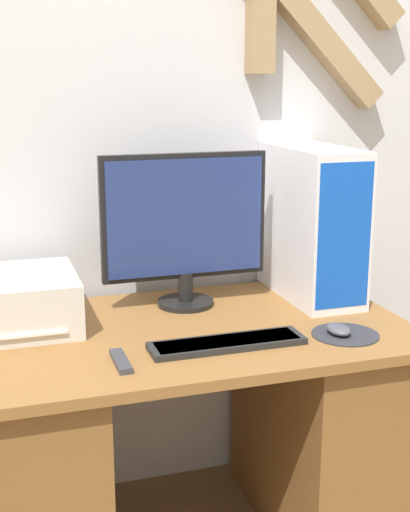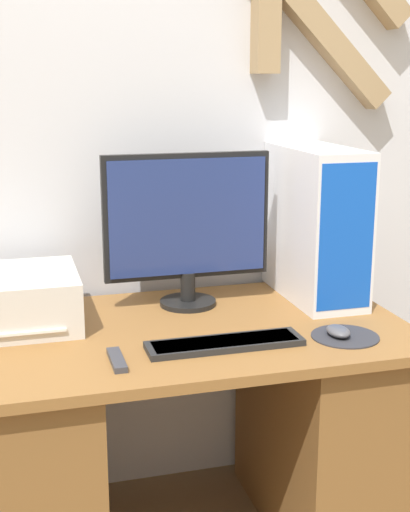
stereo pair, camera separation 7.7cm
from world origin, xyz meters
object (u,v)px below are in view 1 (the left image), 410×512
Objects in this scene: printer at (18,302)px; remote_control at (121,361)px; mouse at (339,329)px; computer_tower at (312,223)px; keyboard at (227,343)px; monitor at (185,223)px.

remote_control is (0.23, -0.37, -0.07)m from printer.
mouse is 0.18× the size of computer_tower.
keyboard reaches higher than remote_control.
remote_control is at bearing -173.81° from keyboard.
printer is (-0.87, 0.36, 0.06)m from mouse.
monitor is at bearing 129.71° from mouse.
computer_tower is (0.09, 0.38, 0.23)m from mouse.
computer_tower reaches higher than mouse.
monitor reaches higher than mouse.
computer_tower is at bearing 40.61° from keyboard.
monitor is at bearing 176.59° from computer_tower.
remote_control is at bearing -58.12° from printer.
printer is at bearing -174.36° from monitor.
printer is at bearing -178.42° from computer_tower.
monitor is 0.47m from keyboard.
keyboard is 0.87× the size of computer_tower.
remote_control is at bearing -178.61° from mouse.
printer is at bearing 157.70° from mouse.
keyboard is (0.01, -0.39, -0.26)m from monitor.
computer_tower is 0.98m from printer.
monitor reaches higher than printer.
mouse reaches higher than keyboard.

